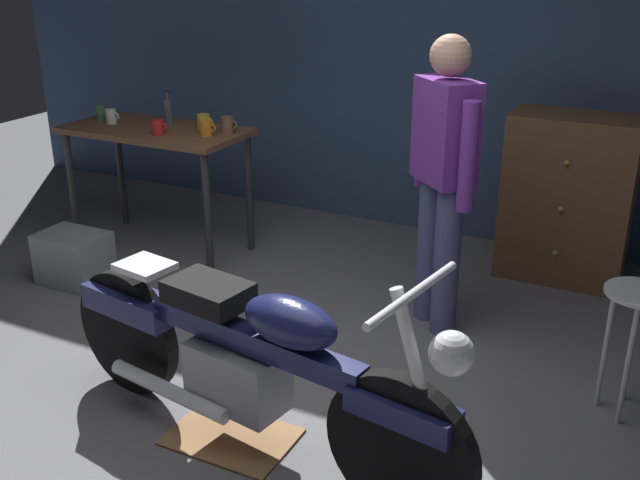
# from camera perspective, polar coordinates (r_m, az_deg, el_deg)

# --- Properties ---
(ground_plane) EXTENTS (12.00, 12.00, 0.00)m
(ground_plane) POSITION_cam_1_polar(r_m,az_deg,el_deg) (3.71, -5.59, -12.93)
(ground_plane) COLOR slate
(back_wall) EXTENTS (8.00, 0.12, 3.10)m
(back_wall) POSITION_cam_1_polar(r_m,az_deg,el_deg) (5.63, 9.66, 15.89)
(back_wall) COLOR #384C70
(back_wall) RESTS_ON ground_plane
(workbench) EXTENTS (1.30, 0.64, 0.90)m
(workbench) POSITION_cam_1_polar(r_m,az_deg,el_deg) (5.40, -12.39, 7.22)
(workbench) COLOR brown
(workbench) RESTS_ON ground_plane
(motorcycle) EXTENTS (2.17, 0.68, 1.00)m
(motorcycle) POSITION_cam_1_polar(r_m,az_deg,el_deg) (3.24, -5.55, -9.02)
(motorcycle) COLOR black
(motorcycle) RESTS_ON ground_plane
(person_standing) EXTENTS (0.44, 0.42, 1.67)m
(person_standing) POSITION_cam_1_polar(r_m,az_deg,el_deg) (4.16, 9.40, 5.05)
(person_standing) COLOR #4D5383
(person_standing) RESTS_ON ground_plane
(shop_stool) EXTENTS (0.32, 0.32, 0.64)m
(shop_stool) POSITION_cam_1_polar(r_m,az_deg,el_deg) (3.73, 23.03, -5.57)
(shop_stool) COLOR #B2B2B7
(shop_stool) RESTS_ON ground_plane
(wooden_dresser) EXTENTS (0.80, 0.47, 1.10)m
(wooden_dresser) POSITION_cam_1_polar(r_m,az_deg,el_deg) (5.13, 18.39, 3.03)
(wooden_dresser) COLOR brown
(wooden_dresser) RESTS_ON ground_plane
(drip_tray) EXTENTS (0.56, 0.40, 0.01)m
(drip_tray) POSITION_cam_1_polar(r_m,az_deg,el_deg) (3.54, -6.77, -14.71)
(drip_tray) COLOR olive
(drip_tray) RESTS_ON ground_plane
(storage_bin) EXTENTS (0.44, 0.32, 0.34)m
(storage_bin) POSITION_cam_1_polar(r_m,az_deg,el_deg) (5.17, -18.29, -1.31)
(storage_bin) COLOR gray
(storage_bin) RESTS_ON ground_plane
(mug_white_ceramic) EXTENTS (0.11, 0.08, 0.10)m
(mug_white_ceramic) POSITION_cam_1_polar(r_m,az_deg,el_deg) (5.57, -15.67, 9.10)
(mug_white_ceramic) COLOR white
(mug_white_ceramic) RESTS_ON workbench
(mug_yellow_tall) EXTENTS (0.12, 0.09, 0.10)m
(mug_yellow_tall) POSITION_cam_1_polar(r_m,az_deg,el_deg) (5.26, -8.87, 8.92)
(mug_yellow_tall) COLOR yellow
(mug_yellow_tall) RESTS_ON workbench
(mug_brown_stoneware) EXTENTS (0.12, 0.08, 0.11)m
(mug_brown_stoneware) POSITION_cam_1_polar(r_m,az_deg,el_deg) (5.13, -7.08, 8.73)
(mug_brown_stoneware) COLOR brown
(mug_brown_stoneware) RESTS_ON workbench
(mug_orange_travel) EXTENTS (0.12, 0.09, 0.10)m
(mug_orange_travel) POSITION_cam_1_polar(r_m,az_deg,el_deg) (5.08, -8.69, 8.46)
(mug_orange_travel) COLOR orange
(mug_orange_travel) RESTS_ON workbench
(mug_red_diner) EXTENTS (0.12, 0.09, 0.10)m
(mug_red_diner) POSITION_cam_1_polar(r_m,az_deg,el_deg) (5.18, -12.28, 8.43)
(mug_red_diner) COLOR red
(mug_red_diner) RESTS_ON workbench
(mug_green_speckled) EXTENTS (0.11, 0.07, 0.11)m
(mug_green_speckled) POSITION_cam_1_polar(r_m,az_deg,el_deg) (5.70, -16.38, 9.31)
(mug_green_speckled) COLOR #3D7F4C
(mug_green_speckled) RESTS_ON workbench
(bottle) EXTENTS (0.06, 0.06, 0.24)m
(bottle) POSITION_cam_1_polar(r_m,az_deg,el_deg) (5.44, -11.52, 9.64)
(bottle) COLOR #3F4C59
(bottle) RESTS_ON workbench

